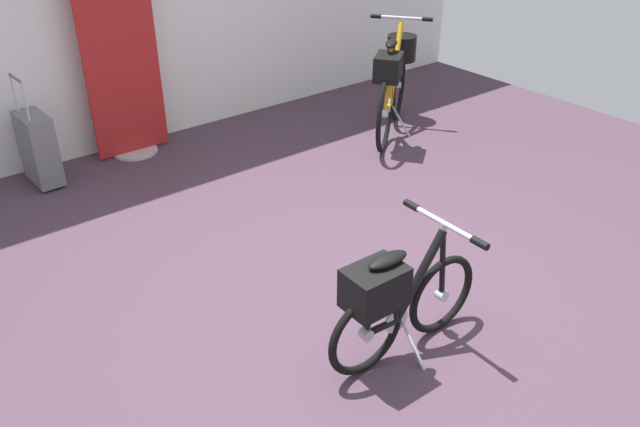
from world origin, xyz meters
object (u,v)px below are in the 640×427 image
(floor_banner_stand, at_px, (121,60))
(display_bike_left, at_px, (394,78))
(rolling_suitcase, at_px, (38,148))
(folding_bike_foreground, at_px, (395,300))

(floor_banner_stand, relative_size, display_bike_left, 1.55)
(display_bike_left, xyz_separation_m, rolling_suitcase, (-2.73, 0.88, -0.20))
(rolling_suitcase, bearing_deg, floor_banner_stand, 7.53)
(display_bike_left, bearing_deg, floor_banner_stand, 153.58)
(rolling_suitcase, bearing_deg, display_bike_left, -17.82)
(folding_bike_foreground, xyz_separation_m, rolling_suitcase, (-0.72, 2.98, -0.06))
(display_bike_left, bearing_deg, rolling_suitcase, 162.18)
(floor_banner_stand, bearing_deg, rolling_suitcase, -172.47)
(floor_banner_stand, xyz_separation_m, folding_bike_foreground, (-0.04, -3.08, -0.43))
(floor_banner_stand, height_order, folding_bike_foreground, floor_banner_stand)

